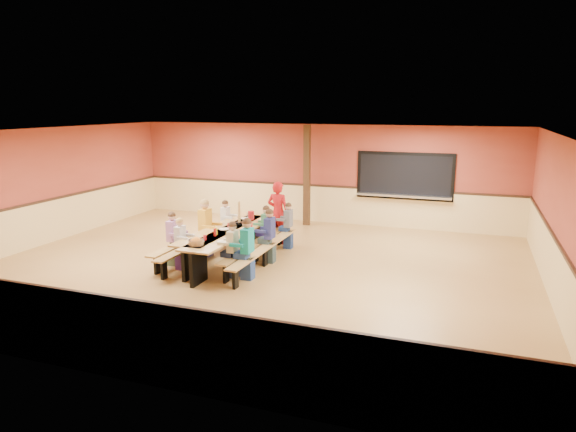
% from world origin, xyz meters
% --- Properties ---
extents(ground, '(12.00, 12.00, 0.00)m').
position_xyz_m(ground, '(0.00, 0.00, 0.00)').
color(ground, olive).
rests_on(ground, ground).
extents(room_envelope, '(12.04, 10.04, 3.02)m').
position_xyz_m(room_envelope, '(0.00, 0.00, 0.69)').
color(room_envelope, brown).
rests_on(room_envelope, ground).
extents(kitchen_pass_through, '(2.78, 0.28, 1.38)m').
position_xyz_m(kitchen_pass_through, '(2.60, 4.96, 1.49)').
color(kitchen_pass_through, black).
rests_on(kitchen_pass_through, ground).
extents(structural_post, '(0.18, 0.18, 3.00)m').
position_xyz_m(structural_post, '(-0.20, 4.40, 1.50)').
color(structural_post, '#311F10').
rests_on(structural_post, ground).
extents(cafeteria_table_main, '(1.91, 3.70, 0.74)m').
position_xyz_m(cafeteria_table_main, '(-0.67, 0.21, 0.53)').
color(cafeteria_table_main, '#B38947').
rests_on(cafeteria_table_main, ground).
extents(cafeteria_table_second, '(1.91, 3.70, 0.74)m').
position_xyz_m(cafeteria_table_second, '(-1.00, 0.46, 0.53)').
color(cafeteria_table_second, '#B38947').
rests_on(cafeteria_table_second, ground).
extents(seated_child_white_left, '(0.34, 0.28, 1.15)m').
position_xyz_m(seated_child_white_left, '(-1.49, -0.66, 0.57)').
color(seated_child_white_left, silver).
rests_on(seated_child_white_left, ground).
extents(seated_adult_yellow, '(0.44, 0.36, 1.36)m').
position_xyz_m(seated_adult_yellow, '(-1.49, 0.47, 0.68)').
color(seated_adult_yellow, gold).
rests_on(seated_adult_yellow, ground).
extents(seated_child_grey_left, '(0.34, 0.28, 1.16)m').
position_xyz_m(seated_child_grey_left, '(-1.49, 1.54, 0.58)').
color(seated_child_grey_left, silver).
rests_on(seated_child_grey_left, ground).
extents(seated_child_teal_right, '(0.41, 0.33, 1.29)m').
position_xyz_m(seated_child_teal_right, '(0.16, -0.75, 0.64)').
color(seated_child_teal_right, teal).
rests_on(seated_child_teal_right, ground).
extents(seated_child_navy_right, '(0.38, 0.31, 1.24)m').
position_xyz_m(seated_child_navy_right, '(0.16, 0.50, 0.62)').
color(seated_child_navy_right, navy).
rests_on(seated_child_navy_right, ground).
extents(seated_child_char_right, '(0.34, 0.28, 1.16)m').
position_xyz_m(seated_child_char_right, '(0.16, 1.76, 0.58)').
color(seated_child_char_right, '#555861').
rests_on(seated_child_char_right, ground).
extents(seated_child_purple_sec, '(0.37, 0.30, 1.22)m').
position_xyz_m(seated_child_purple_sec, '(-1.82, -0.43, 0.61)').
color(seated_child_purple_sec, '#9B669F').
rests_on(seated_child_purple_sec, ground).
extents(seated_child_green_sec, '(0.36, 0.29, 1.18)m').
position_xyz_m(seated_child_green_sec, '(-0.17, 1.11, 0.59)').
color(seated_child_green_sec, '#336F4B').
rests_on(seated_child_green_sec, ground).
extents(seated_child_tan_sec, '(0.36, 0.29, 1.19)m').
position_xyz_m(seated_child_tan_sec, '(-0.17, -0.75, 0.59)').
color(seated_child_tan_sec, beige).
rests_on(seated_child_tan_sec, ground).
extents(standing_woman, '(0.63, 0.44, 1.64)m').
position_xyz_m(standing_woman, '(-0.26, 2.14, 0.82)').
color(standing_woman, '#B41417').
rests_on(standing_woman, ground).
extents(punch_pitcher, '(0.16, 0.16, 0.22)m').
position_xyz_m(punch_pitcher, '(-0.73, 1.45, 0.85)').
color(punch_pitcher, red).
rests_on(punch_pitcher, cafeteria_table_main).
extents(chip_bowl, '(0.32, 0.32, 0.15)m').
position_xyz_m(chip_bowl, '(-0.82, -1.14, 0.81)').
color(chip_bowl, orange).
rests_on(chip_bowl, cafeteria_table_main).
extents(napkin_dispenser, '(0.10, 0.14, 0.13)m').
position_xyz_m(napkin_dispenser, '(-0.68, 0.36, 0.80)').
color(napkin_dispenser, black).
rests_on(napkin_dispenser, cafeteria_table_main).
extents(condiment_mustard, '(0.06, 0.06, 0.17)m').
position_xyz_m(condiment_mustard, '(-0.84, -0.21, 0.82)').
color(condiment_mustard, yellow).
rests_on(condiment_mustard, cafeteria_table_main).
extents(condiment_ketchup, '(0.06, 0.06, 0.17)m').
position_xyz_m(condiment_ketchup, '(-0.81, -0.32, 0.82)').
color(condiment_ketchup, '#B2140F').
rests_on(condiment_ketchup, cafeteria_table_main).
extents(table_paddle, '(0.16, 0.16, 0.56)m').
position_xyz_m(table_paddle, '(-0.78, 0.88, 0.88)').
color(table_paddle, black).
rests_on(table_paddle, cafeteria_table_main).
extents(place_settings, '(0.65, 3.30, 0.11)m').
position_xyz_m(place_settings, '(-0.67, 0.21, 0.80)').
color(place_settings, beige).
rests_on(place_settings, cafeteria_table_main).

